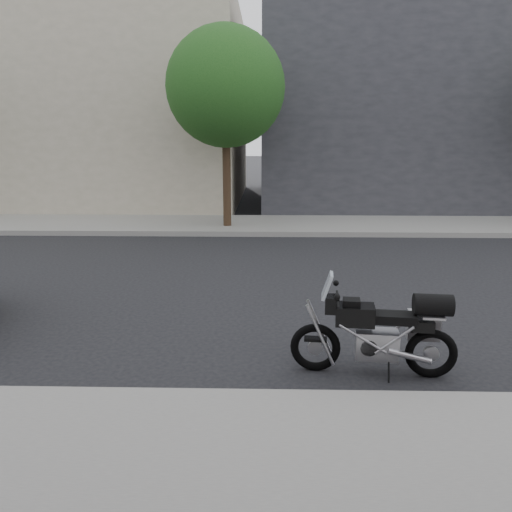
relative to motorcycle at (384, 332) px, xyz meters
The scene contains 6 objects.
ground 3.40m from the motorcycle, 79.03° to the right, with size 120.00×120.00×0.00m, color black.
far_sidewalk 9.83m from the motorcycle, 86.27° to the right, with size 44.00×3.00×0.15m, color gray.
far_building_dark 18.20m from the motorcycle, 110.74° to the right, with size 16.00×11.00×7.00m.
far_building_cream 19.67m from the motorcycle, 60.15° to the right, with size 14.00×11.00×8.00m.
street_tree_mid 10.31m from the motorcycle, 74.15° to the right, with size 3.40×3.40×5.70m.
motorcycle is the anchor object (origin of this frame).
Camera 1 is at (0.76, 8.91, 2.83)m, focal length 35.00 mm.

